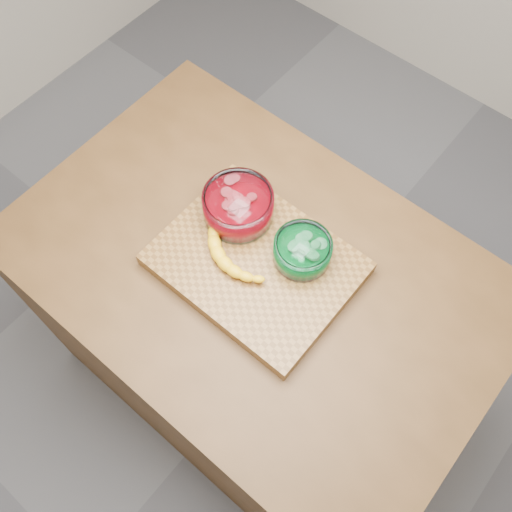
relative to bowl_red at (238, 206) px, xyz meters
The scene contains 6 objects.
ground 0.99m from the bowl_red, 31.42° to the right, with size 3.50×3.50×0.00m, color slate.
counter 0.54m from the bowl_red, 31.42° to the right, with size 1.20×0.80×0.90m, color #523418.
cutting_board 0.14m from the bowl_red, 31.42° to the right, with size 0.45×0.35×0.04m, color brown.
bowl_red is the anchor object (origin of this frame).
bowl_green 0.19m from the bowl_red, ahead, with size 0.14×0.14×0.06m.
banana 0.10m from the bowl_red, 51.72° to the right, with size 0.24×0.16×0.04m, color yellow, non-canonical shape.
Camera 1 is at (0.39, -0.47, 2.13)m, focal length 40.00 mm.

